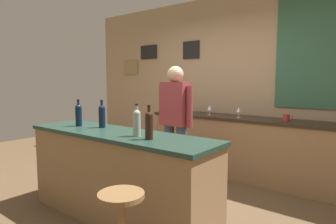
{
  "coord_description": "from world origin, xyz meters",
  "views": [
    {
      "loc": [
        2.2,
        -2.37,
        1.44
      ],
      "look_at": [
        -0.01,
        0.45,
        1.05
      ],
      "focal_mm": 31.29,
      "sensor_mm": 36.0,
      "label": 1
    }
  ],
  "objects_px": {
    "wine_bottle_a": "(79,114)",
    "wine_bottle_d": "(149,124)",
    "wine_bottle_b": "(102,115)",
    "wine_bottle_c": "(137,122)",
    "coffee_mug": "(287,118)",
    "bar_stool": "(122,224)",
    "wine_glass_a": "(210,108)",
    "bartender": "(175,119)",
    "wine_glass_b": "(239,110)"
  },
  "relations": [
    {
      "from": "wine_glass_b",
      "to": "coffee_mug",
      "type": "xyz_separation_m",
      "value": [
        0.66,
        0.03,
        -0.06
      ]
    },
    {
      "from": "wine_bottle_b",
      "to": "wine_glass_b",
      "type": "distance_m",
      "value": 2.03
    },
    {
      "from": "wine_bottle_a",
      "to": "coffee_mug",
      "type": "distance_m",
      "value": 2.64
    },
    {
      "from": "wine_bottle_a",
      "to": "wine_bottle_c",
      "type": "xyz_separation_m",
      "value": [
        0.95,
        -0.03,
        0.0
      ]
    },
    {
      "from": "wine_bottle_b",
      "to": "wine_bottle_c",
      "type": "bearing_deg",
      "value": -10.81
    },
    {
      "from": "wine_bottle_c",
      "to": "wine_glass_a",
      "type": "xyz_separation_m",
      "value": [
        -0.39,
        2.02,
        -0.05
      ]
    },
    {
      "from": "wine_bottle_d",
      "to": "wine_glass_b",
      "type": "xyz_separation_m",
      "value": [
        -0.09,
        2.05,
        -0.05
      ]
    },
    {
      "from": "bartender",
      "to": "wine_glass_a",
      "type": "distance_m",
      "value": 0.95
    },
    {
      "from": "bar_stool",
      "to": "coffee_mug",
      "type": "relative_size",
      "value": 5.44
    },
    {
      "from": "bar_stool",
      "to": "wine_bottle_a",
      "type": "relative_size",
      "value": 2.22
    },
    {
      "from": "bartender",
      "to": "wine_bottle_d",
      "type": "bearing_deg",
      "value": -64.12
    },
    {
      "from": "wine_bottle_a",
      "to": "coffee_mug",
      "type": "bearing_deg",
      "value": 49.73
    },
    {
      "from": "wine_bottle_c",
      "to": "wine_bottle_b",
      "type": "bearing_deg",
      "value": 169.19
    },
    {
      "from": "wine_bottle_d",
      "to": "coffee_mug",
      "type": "height_order",
      "value": "wine_bottle_d"
    },
    {
      "from": "coffee_mug",
      "to": "wine_glass_a",
      "type": "bearing_deg",
      "value": -178.78
    },
    {
      "from": "wine_bottle_a",
      "to": "wine_glass_b",
      "type": "xyz_separation_m",
      "value": [
        1.04,
        1.98,
        -0.05
      ]
    },
    {
      "from": "bar_stool",
      "to": "wine_glass_b",
      "type": "distance_m",
      "value": 2.72
    },
    {
      "from": "wine_bottle_b",
      "to": "wine_bottle_d",
      "type": "distance_m",
      "value": 0.86
    },
    {
      "from": "wine_bottle_d",
      "to": "coffee_mug",
      "type": "relative_size",
      "value": 2.45
    },
    {
      "from": "bartender",
      "to": "wine_bottle_b",
      "type": "height_order",
      "value": "bartender"
    },
    {
      "from": "bar_stool",
      "to": "wine_glass_a",
      "type": "bearing_deg",
      "value": 107.83
    },
    {
      "from": "wine_bottle_b",
      "to": "wine_glass_a",
      "type": "distance_m",
      "value": 1.91
    },
    {
      "from": "bar_stool",
      "to": "wine_bottle_a",
      "type": "xyz_separation_m",
      "value": [
        -1.41,
        0.66,
        0.6
      ]
    },
    {
      "from": "bar_stool",
      "to": "wine_glass_a",
      "type": "height_order",
      "value": "wine_glass_a"
    },
    {
      "from": "wine_bottle_d",
      "to": "wine_glass_b",
      "type": "distance_m",
      "value": 2.05
    },
    {
      "from": "wine_bottle_d",
      "to": "wine_glass_b",
      "type": "relative_size",
      "value": 1.97
    },
    {
      "from": "wine_bottle_a",
      "to": "wine_glass_b",
      "type": "relative_size",
      "value": 1.97
    },
    {
      "from": "bartender",
      "to": "coffee_mug",
      "type": "bearing_deg",
      "value": 41.28
    },
    {
      "from": "wine_bottle_c",
      "to": "wine_glass_b",
      "type": "xyz_separation_m",
      "value": [
        0.1,
        2.01,
        -0.05
      ]
    },
    {
      "from": "bartender",
      "to": "wine_glass_a",
      "type": "relative_size",
      "value": 10.45
    },
    {
      "from": "wine_bottle_a",
      "to": "wine_bottle_d",
      "type": "height_order",
      "value": "same"
    },
    {
      "from": "bartender",
      "to": "wine_bottle_c",
      "type": "relative_size",
      "value": 5.29
    },
    {
      "from": "wine_bottle_b",
      "to": "coffee_mug",
      "type": "bearing_deg",
      "value": 53.6
    },
    {
      "from": "wine_bottle_c",
      "to": "wine_bottle_d",
      "type": "xyz_separation_m",
      "value": [
        0.19,
        -0.04,
        0.0
      ]
    },
    {
      "from": "bartender",
      "to": "coffee_mug",
      "type": "relative_size",
      "value": 12.96
    },
    {
      "from": "bar_stool",
      "to": "wine_glass_a",
      "type": "xyz_separation_m",
      "value": [
        -0.85,
        2.65,
        0.55
      ]
    },
    {
      "from": "wine_bottle_d",
      "to": "coffee_mug",
      "type": "xyz_separation_m",
      "value": [
        0.57,
        2.08,
        -0.11
      ]
    },
    {
      "from": "wine_bottle_a",
      "to": "wine_glass_a",
      "type": "height_order",
      "value": "wine_bottle_a"
    },
    {
      "from": "wine_bottle_c",
      "to": "wine_bottle_a",
      "type": "bearing_deg",
      "value": 178.25
    },
    {
      "from": "bartender",
      "to": "wine_bottle_c",
      "type": "xyz_separation_m",
      "value": [
        0.35,
        -1.07,
        0.12
      ]
    },
    {
      "from": "wine_bottle_a",
      "to": "coffee_mug",
      "type": "relative_size",
      "value": 2.45
    },
    {
      "from": "wine_bottle_c",
      "to": "coffee_mug",
      "type": "bearing_deg",
      "value": 69.6
    },
    {
      "from": "wine_bottle_b",
      "to": "wine_bottle_c",
      "type": "height_order",
      "value": "same"
    },
    {
      "from": "wine_glass_b",
      "to": "wine_bottle_a",
      "type": "bearing_deg",
      "value": -117.77
    },
    {
      "from": "wine_bottle_c",
      "to": "wine_glass_b",
      "type": "distance_m",
      "value": 2.01
    },
    {
      "from": "wine_bottle_b",
      "to": "wine_bottle_d",
      "type": "relative_size",
      "value": 1.0
    },
    {
      "from": "wine_bottle_d",
      "to": "wine_bottle_c",
      "type": "bearing_deg",
      "value": 168.47
    },
    {
      "from": "bartender",
      "to": "wine_glass_b",
      "type": "xyz_separation_m",
      "value": [
        0.45,
        0.94,
        0.07
      ]
    },
    {
      "from": "bar_stool",
      "to": "wine_bottle_d",
      "type": "relative_size",
      "value": 2.22
    },
    {
      "from": "wine_bottle_a",
      "to": "bartender",
      "type": "bearing_deg",
      "value": 60.17
    }
  ]
}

